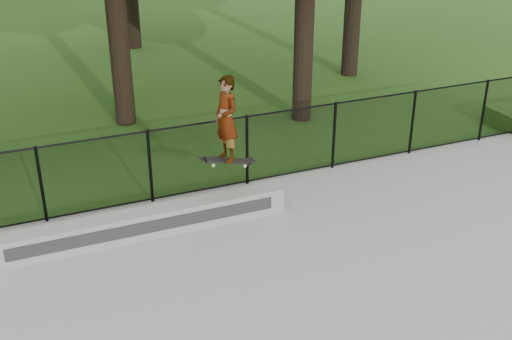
% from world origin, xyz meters
% --- Properties ---
extents(grind_ledge, '(5.22, 0.40, 0.48)m').
position_xyz_m(grind_ledge, '(-2.44, 4.70, 0.30)').
color(grind_ledge, '#A7A6A2').
rests_on(grind_ledge, concrete_slab).
extents(skater_airborne, '(0.82, 0.62, 1.72)m').
position_xyz_m(skater_airborne, '(-0.87, 4.70, 1.99)').
color(skater_airborne, black).
rests_on(skater_airborne, ground).
extents(chainlink_fence, '(16.06, 0.06, 1.50)m').
position_xyz_m(chainlink_fence, '(0.00, 5.90, 0.81)').
color(chainlink_fence, black).
rests_on(chainlink_fence, concrete_slab).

